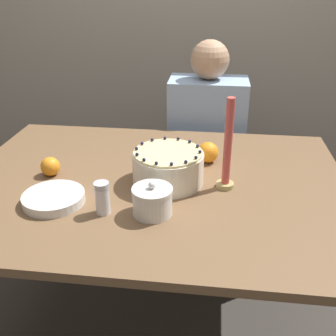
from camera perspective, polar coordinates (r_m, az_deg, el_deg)
name	(u,v)px	position (r m, az deg, el deg)	size (l,w,h in m)	color
ground_plane	(155,329)	(1.94, -1.87, -22.35)	(12.00, 12.00, 0.00)	#3D3833
wall_behind	(186,1)	(2.67, 2.60, 23.03)	(8.00, 0.05, 2.60)	#ADA393
dining_table	(153,206)	(1.51, -2.24, -5.53)	(1.43, 1.04, 0.77)	brown
cake	(168,167)	(1.42, 0.00, 0.14)	(0.26, 0.26, 0.13)	#EFE5CC
sugar_bowl	(152,201)	(1.24, -2.28, -4.78)	(0.13, 0.13, 0.12)	silver
sugar_shaker	(102,198)	(1.25, -9.51, -4.29)	(0.05, 0.05, 0.11)	white
plate_stack	(54,198)	(1.36, -16.26, -4.24)	(0.21, 0.21, 0.03)	silver
candle	(227,152)	(1.36, 8.62, 2.32)	(0.06, 0.06, 0.33)	tan
orange_fruit_0	(50,166)	(1.54, -16.69, 0.25)	(0.07, 0.07, 0.07)	orange
orange_fruit_1	(208,152)	(1.59, 5.83, 2.28)	(0.08, 0.08, 0.08)	orange
person_man_blue_shirt	(205,163)	(2.20, 5.40, 0.67)	(0.40, 0.34, 1.17)	#473D33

